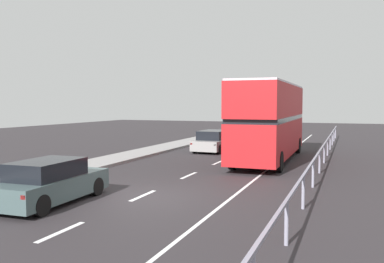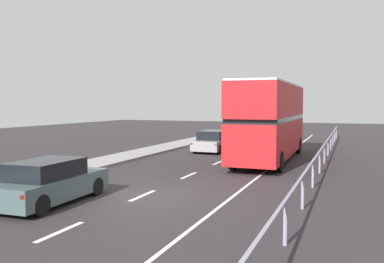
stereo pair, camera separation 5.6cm
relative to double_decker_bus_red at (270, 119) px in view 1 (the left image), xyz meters
The scene contains 7 objects.
ground_plane 11.41m from the double_decker_bus_red, 102.82° to the right, with size 73.30×120.00×0.10m, color #2B272A.
near_sidewalk_kerb 13.85m from the double_decker_bus_red, 127.25° to the right, with size 2.23×80.00×0.14m, color gray.
lane_paint_markings 3.08m from the double_decker_bus_red, 106.46° to the right, with size 3.15×46.00×0.01m.
bridge_side_railing 3.83m from the double_decker_bus_red, 32.04° to the right, with size 0.10×42.00×1.08m.
double_decker_bus_red is the anchor object (origin of this frame).
hatchback_car_near 13.81m from the double_decker_bus_red, 110.31° to the right, with size 1.87×4.34×1.43m.
sedan_car_ahead 5.62m from the double_decker_bus_red, 144.33° to the left, with size 1.95×4.57×1.43m.
Camera 1 is at (6.78, -12.62, 3.24)m, focal length 38.45 mm.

